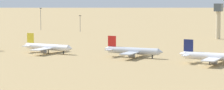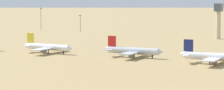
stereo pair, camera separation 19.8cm
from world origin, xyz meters
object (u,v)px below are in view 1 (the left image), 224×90
object	(u,v)px
parked_jet_navy_4	(213,57)
control_tower	(218,18)
light_pole_west	(80,22)
parked_jet_red_3	(133,51)
light_pole_east	(41,18)
parked_jet_yellow_2	(47,47)

from	to	relation	value
parked_jet_navy_4	control_tower	size ratio (longest dim) A/B	1.36
light_pole_west	parked_jet_red_3	bearing A→B (deg)	-51.77
parked_jet_navy_4	light_pole_east	world-z (taller)	light_pole_east
parked_jet_yellow_2	parked_jet_navy_4	xyz separation A→B (m)	(91.00, -3.38, 0.18)
parked_jet_red_3	parked_jet_navy_4	xyz separation A→B (m)	(42.92, -6.57, 0.14)
parked_jet_yellow_2	control_tower	xyz separation A→B (m)	(58.11, 122.54, 11.19)
parked_jet_navy_4	control_tower	world-z (taller)	control_tower
parked_jet_red_3	light_pole_east	xyz separation A→B (m)	(-142.39, 133.16, 6.96)
parked_jet_yellow_2	parked_jet_red_3	xyz separation A→B (m)	(48.09, 3.19, 0.05)
parked_jet_yellow_2	parked_jet_navy_4	distance (m)	91.07
parked_jet_yellow_2	control_tower	bearing A→B (deg)	67.42
light_pole_east	parked_jet_red_3	bearing A→B (deg)	-43.08
light_pole_west	light_pole_east	world-z (taller)	light_pole_east
parked_jet_red_3	light_pole_west	size ratio (longest dim) A/B	2.43
control_tower	light_pole_west	world-z (taller)	control_tower
parked_jet_yellow_2	light_pole_west	xyz separation A→B (m)	(-58.23, 138.15, 4.31)
parked_jet_red_3	light_pole_east	world-z (taller)	light_pole_east
parked_jet_navy_4	light_pole_east	bearing A→B (deg)	142.19
parked_jet_yellow_2	parked_jet_navy_4	bearing A→B (deg)	0.66
parked_jet_red_3	light_pole_west	bearing A→B (deg)	126.01
parked_jet_red_3	parked_jet_navy_4	bearing A→B (deg)	-10.92
parked_jet_red_3	light_pole_east	bearing A→B (deg)	134.70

